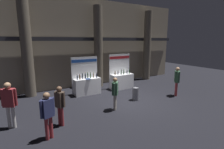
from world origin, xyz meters
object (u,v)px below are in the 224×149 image
Objects in this scene: exhibitor_booth_1 at (122,80)px; visitor_1 at (177,79)px; visitor_0 at (60,103)px; visitor_4 at (115,91)px; trash_bin at (136,94)px; visitor_2 at (48,112)px; exhibitor_booth_0 at (87,85)px; visitor_3 at (9,101)px.

visitor_1 is at bearing -56.82° from exhibitor_booth_1.
visitor_0 is (-4.98, -3.18, 0.32)m from exhibitor_booth_1.
visitor_4 is at bearing -46.46° from visitor_1.
trash_bin is (-0.64, -2.35, -0.24)m from exhibitor_booth_1.
exhibitor_booth_1 is 3.59m from visitor_1.
visitor_2 reaches higher than visitor_4.
exhibitor_booth_0 is 1.32× the size of visitor_1.
visitor_2 reaches higher than trash_bin.
visitor_0 is at bearing -44.29° from visitor_1.
exhibitor_booth_0 is 2.56m from exhibitor_booth_1.
trash_bin is 4.45m from visitor_0.
visitor_4 is (-1.71, -0.59, 0.58)m from trash_bin.
visitor_0 is at bearing 1.23° from visitor_3.
exhibitor_booth_0 is 3.17× the size of trash_bin.
trash_bin is 5.20m from visitor_2.
visitor_4 is at bearing 174.69° from visitor_2.
exhibitor_booth_1 is 1.44× the size of visitor_2.
trash_bin is at bearing 175.35° from visitor_2.
exhibitor_booth_1 is 1.48× the size of visitor_0.
visitor_3 reaches higher than trash_bin.
exhibitor_booth_1 is at bearing -102.73° from visitor_1.
exhibitor_booth_1 is (2.56, -0.04, 0.01)m from exhibitor_booth_0.
visitor_2 is at bearing -144.81° from exhibitor_booth_1.
trash_bin is 2.75m from visitor_1.
visitor_1 is (1.95, -2.98, 0.45)m from exhibitor_booth_1.
visitor_2 is at bearing -67.76° from visitor_0.
exhibitor_booth_0 reaches higher than visitor_0.
visitor_0 is 2.64m from visitor_4.
exhibitor_booth_0 reaches higher than visitor_4.
exhibitor_booth_0 is at bearing -79.74° from visitor_1.
exhibitor_booth_0 is at bearing -134.02° from visitor_4.
visitor_2 is at bearing -127.11° from exhibitor_booth_0.
visitor_1 is (4.51, -3.02, 0.45)m from exhibitor_booth_0.
exhibitor_booth_0 is at bearing 179.07° from exhibitor_booth_1.
visitor_4 is (3.21, 0.98, -0.02)m from visitor_2.
exhibitor_booth_1 is at bearing -176.72° from visitor_4.
exhibitor_booth_1 is 1.36× the size of visitor_1.
visitor_4 is at bearing -128.63° from exhibitor_booth_1.
exhibitor_booth_0 reaches higher than visitor_1.
visitor_3 reaches higher than visitor_2.
visitor_2 reaches higher than visitor_0.
trash_bin is at bearing 150.78° from visitor_4.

